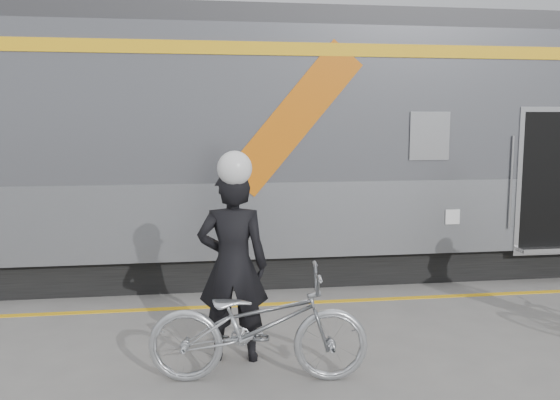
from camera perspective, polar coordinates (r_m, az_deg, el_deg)
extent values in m
plane|color=slate|center=(6.31, 8.58, -15.48)|extent=(90.00, 90.00, 0.00)
cube|color=black|center=(10.49, 9.67, -4.69)|extent=(24.00, 2.70, 0.50)
cube|color=#9EA0A5|center=(10.35, 9.77, -0.36)|extent=(24.00, 3.00, 1.10)
cube|color=slate|center=(10.26, 9.98, 8.81)|extent=(24.00, 3.00, 2.20)
cube|color=#38383A|center=(10.36, 10.15, 15.74)|extent=(24.00, 2.64, 0.30)
cube|color=yellow|center=(8.89, 13.22, 13.78)|extent=(24.00, 0.02, 0.18)
cube|color=orange|center=(8.35, 1.34, 7.85)|extent=(1.96, 0.01, 2.19)
cube|color=black|center=(8.91, 14.19, 6.00)|extent=(0.55, 0.02, 0.65)
cube|color=black|center=(10.06, 24.19, 1.73)|extent=(1.05, 0.45, 2.10)
cube|color=silver|center=(9.88, 24.85, 1.60)|extent=(1.20, 0.02, 2.25)
cylinder|color=silver|center=(9.50, 21.37, 1.56)|extent=(0.04, 0.04, 1.40)
cube|color=silver|center=(10.00, 24.64, -4.31)|extent=(1.05, 0.25, 0.06)
cube|color=silver|center=(9.17, 16.27, -1.57)|extent=(0.22, 0.01, 0.22)
cube|color=yellow|center=(8.26, 4.21, -9.74)|extent=(24.00, 0.12, 0.01)
imported|color=black|center=(6.12, -4.56, -6.34)|extent=(0.78, 0.56, 1.99)
imported|color=#A8ACB0|center=(5.73, -2.11, -11.93)|extent=(2.15, 0.97, 1.09)
sphere|color=white|center=(5.94, -4.68, 4.62)|extent=(0.34, 0.34, 0.34)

